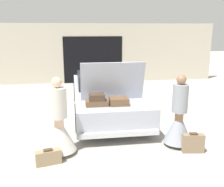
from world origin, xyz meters
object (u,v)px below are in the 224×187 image
car (105,95)px  person_left (59,127)px  suitcase_beside_left_person (48,157)px  person_right (179,121)px  suitcase_beside_right_person (193,143)px

car → person_left: 2.94m
suitcase_beside_left_person → car: bearing=63.8°
car → person_right: bearing=-63.5°
person_right → car: bearing=29.3°
person_left → suitcase_beside_left_person: bearing=-10.0°
suitcase_beside_left_person → suitcase_beside_right_person: size_ratio=1.09×
suitcase_beside_left_person → suitcase_beside_right_person: (3.01, 0.07, 0.06)m
suitcase_beside_left_person → person_right: bearing=9.1°
suitcase_beside_right_person → car: bearing=116.4°
person_right → suitcase_beside_right_person: bearing=-151.8°
person_left → person_right: person_left is taller
person_right → suitcase_beside_left_person: 2.90m
person_left → suitcase_beside_left_person: size_ratio=3.20×
car → person_right: 2.94m
person_left → suitcase_beside_right_person: person_left is taller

